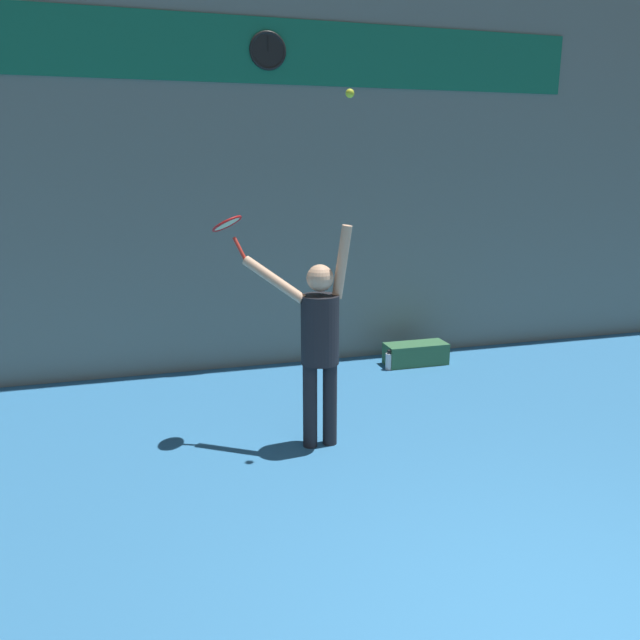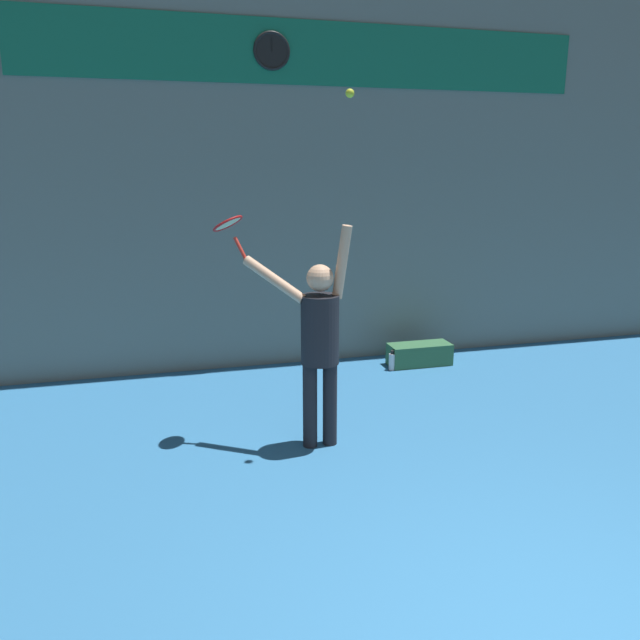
# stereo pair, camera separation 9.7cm
# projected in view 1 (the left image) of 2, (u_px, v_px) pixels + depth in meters

# --- Properties ---
(back_wall) EXTENTS (18.00, 0.10, 5.00)m
(back_wall) POSITION_uv_depth(u_px,v_px,m) (311.00, 165.00, 7.64)
(back_wall) COLOR slate
(back_wall) RESTS_ON ground_plane
(sponsor_banner) EXTENTS (6.77, 0.02, 0.71)m
(sponsor_banner) POSITION_uv_depth(u_px,v_px,m) (312.00, 53.00, 7.28)
(sponsor_banner) COLOR #146B4C
(scoreboard_clock) EXTENTS (0.43, 0.04, 0.43)m
(scoreboard_clock) POSITION_uv_depth(u_px,v_px,m) (268.00, 51.00, 7.12)
(scoreboard_clock) COLOR black
(tennis_player) EXTENTS (0.91, 0.57, 2.00)m
(tennis_player) POSITION_uv_depth(u_px,v_px,m) (319.00, 336.00, 5.47)
(tennis_player) COLOR black
(tennis_player) RESTS_ON ground_plane
(tennis_racket) EXTENTS (0.39, 0.39, 0.40)m
(tennis_racket) POSITION_uv_depth(u_px,v_px,m) (228.00, 226.00, 5.47)
(tennis_racket) COLOR red
(tennis_ball) EXTENTS (0.07, 0.07, 0.07)m
(tennis_ball) POSITION_uv_depth(u_px,v_px,m) (350.00, 93.00, 4.97)
(tennis_ball) COLOR #CCDB2D
(water_bottle) EXTENTS (0.09, 0.09, 0.25)m
(water_bottle) POSITION_uv_depth(u_px,v_px,m) (389.00, 361.00, 7.80)
(water_bottle) COLOR silver
(water_bottle) RESTS_ON ground_plane
(equipment_bag) EXTENTS (0.80, 0.33, 0.27)m
(equipment_bag) POSITION_uv_depth(u_px,v_px,m) (416.00, 354.00, 8.02)
(equipment_bag) COLOR #33663F
(equipment_bag) RESTS_ON ground_plane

